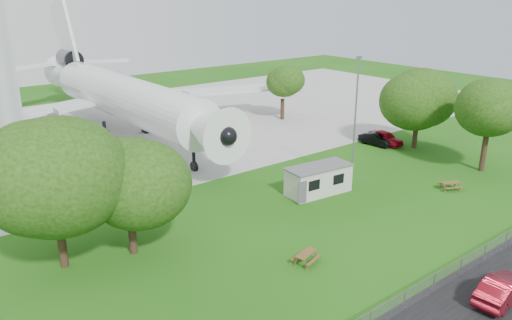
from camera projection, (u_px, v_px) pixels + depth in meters
ground at (340, 229)px, 38.99m from camera, size 160.00×160.00×0.00m
asphalt_strip at (505, 307)px, 29.31m from camera, size 120.00×8.00×0.02m
concrete_apron at (131, 129)px, 67.27m from camera, size 120.00×46.00×0.03m
airliner at (120, 94)px, 62.81m from camera, size 46.36×47.73×17.69m
site_cabin at (318, 180)px, 45.52m from camera, size 6.87×3.33×2.62m
picnic_west at (306, 263)px, 34.12m from camera, size 2.15×1.95×0.76m
picnic_east at (450, 190)px, 46.70m from camera, size 2.29×2.17×0.76m
fence at (451, 281)px, 31.92m from camera, size 58.00×0.04×1.30m
lamp_mast at (355, 123)px, 46.47m from camera, size 0.16×0.16×12.00m
tree_west_big at (52, 172)px, 31.52m from camera, size 9.16×9.16×11.40m
tree_west_small at (128, 186)px, 33.82m from camera, size 7.57×7.57×8.89m
tree_east_front at (490, 110)px, 49.56m from camera, size 6.67×6.67×9.75m
tree_east_back at (419, 101)px, 57.37m from camera, size 8.54×8.54×9.94m
tree_far_apron at (283, 84)px, 70.63m from camera, size 5.35×5.35×7.80m
car_centre_sedan at (502, 289)px, 29.73m from camera, size 4.86×2.06×1.56m
car_ne_hatch at (385, 138)px, 60.30m from camera, size 2.36×4.86×1.60m
car_ne_sedan at (376, 140)px, 59.96m from camera, size 1.86×4.30×1.38m
car_apron_van at (161, 181)px, 46.81m from camera, size 5.14×2.86×1.41m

